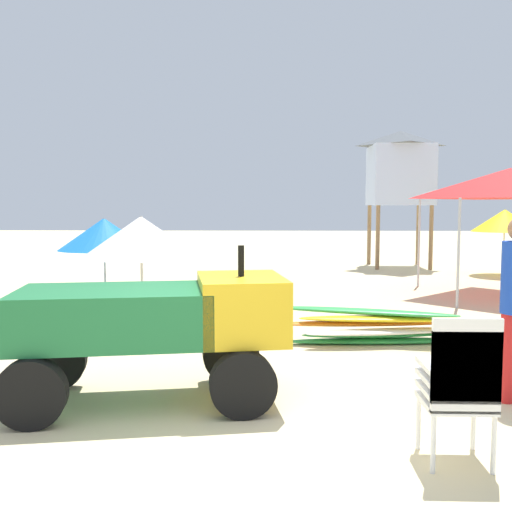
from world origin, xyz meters
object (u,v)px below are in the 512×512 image
lifeguard_tower (400,168)px  beach_umbrella_left (141,237)px  beach_umbrella_mid (104,234)px  surfboard_pile (376,326)px  stacked_plastic_chairs (460,378)px  utility_cart (157,321)px  beach_umbrella_far (505,220)px  popup_canopy (510,183)px

lifeguard_tower → beach_umbrella_left: lifeguard_tower is taller
beach_umbrella_mid → surfboard_pile: bearing=-39.5°
stacked_plastic_chairs → beach_umbrella_left: 6.11m
utility_cart → stacked_plastic_chairs: size_ratio=2.45×
surfboard_pile → beach_umbrella_mid: bearing=140.5°
surfboard_pile → beach_umbrella_far: size_ratio=1.54×
utility_cart → stacked_plastic_chairs: (2.44, -1.34, -0.13)m
lifeguard_tower → popup_canopy: bearing=-80.3°
utility_cart → beach_umbrella_left: bearing=105.0°
stacked_plastic_chairs → popup_canopy: (3.51, 8.10, 1.69)m
beach_umbrella_mid → beach_umbrella_far: size_ratio=1.04×
utility_cart → popup_canopy: bearing=48.6°
beach_umbrella_mid → utility_cart: bearing=-69.7°
stacked_plastic_chairs → beach_umbrella_left: size_ratio=0.60×
popup_canopy → beach_umbrella_far: popup_canopy is taller
surfboard_pile → beach_umbrella_far: bearing=59.2°
lifeguard_tower → beach_umbrella_mid: size_ratio=2.22×
surfboard_pile → beach_umbrella_far: 9.49m
stacked_plastic_chairs → lifeguard_tower: size_ratio=0.27×
utility_cart → surfboard_pile: size_ratio=0.98×
beach_umbrella_left → beach_umbrella_far: 10.76m
stacked_plastic_chairs → popup_canopy: 8.99m
stacked_plastic_chairs → popup_canopy: bearing=66.6°
stacked_plastic_chairs → lifeguard_tower: 14.39m
surfboard_pile → beach_umbrella_far: (4.82, 8.08, 1.24)m
popup_canopy → beach_umbrella_left: popup_canopy is taller
stacked_plastic_chairs → lifeguard_tower: lifeguard_tower is taller
stacked_plastic_chairs → beach_umbrella_left: beach_umbrella_left is taller
lifeguard_tower → beach_umbrella_left: bearing=-123.5°
popup_canopy → stacked_plastic_chairs: bearing=-113.4°
surfboard_pile → lifeguard_tower: bearing=76.5°
lifeguard_tower → beach_umbrella_far: bearing=-42.0°
utility_cart → beach_umbrella_mid: size_ratio=1.45×
stacked_plastic_chairs → beach_umbrella_left: (-3.43, 5.01, 0.74)m
beach_umbrella_left → beach_umbrella_mid: size_ratio=0.99×
beach_umbrella_mid → stacked_plastic_chairs: bearing=-58.2°
popup_canopy → beach_umbrella_far: size_ratio=1.66×
beach_umbrella_far → stacked_plastic_chairs: bearing=-112.4°
beach_umbrella_left → lifeguard_tower: bearing=56.5°
utility_cart → stacked_plastic_chairs: 2.79m
surfboard_pile → beach_umbrella_left: beach_umbrella_left is taller
beach_umbrella_far → beach_umbrella_mid: bearing=-157.4°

